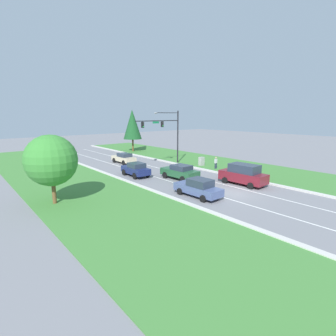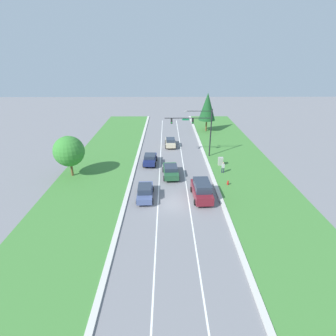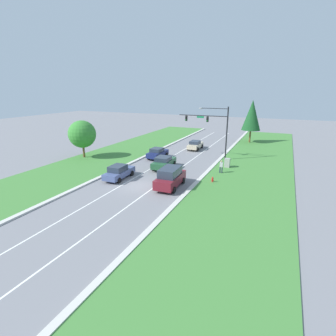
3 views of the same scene
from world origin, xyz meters
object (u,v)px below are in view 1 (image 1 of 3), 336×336
forest_sedan (180,172)px  conifer_near_right_tree (132,124)px  oak_near_left_tree (51,161)px  burgundy_suv (243,174)px  fire_hydrant (239,171)px  utility_cabinet (201,162)px  slate_blue_sedan (198,188)px  pedestrian (216,162)px  champagne_sedan (124,158)px  navy_sedan (136,169)px  traffic_signal_mast (167,129)px

forest_sedan → conifer_near_right_tree: 24.97m
forest_sedan → oak_near_left_tree: (-13.87, 0.25, 2.83)m
burgundy_suv → fire_hydrant: burgundy_suv is taller
utility_cabinet → oak_near_left_tree: size_ratio=0.22×
slate_blue_sedan → oak_near_left_tree: size_ratio=0.81×
pedestrian → oak_near_left_tree: 21.62m
champagne_sedan → fire_hydrant: bearing=-66.1°
slate_blue_sedan → navy_sedan: (0.01, 10.43, 0.03)m
pedestrian → forest_sedan: bearing=6.3°
forest_sedan → fire_hydrant: (7.47, -2.80, -0.53)m
navy_sedan → champagne_sedan: bearing=70.9°
slate_blue_sedan → utility_cabinet: size_ratio=3.60×
burgundy_suv → pedestrian: size_ratio=3.00×
burgundy_suv → utility_cabinet: bearing=64.8°
utility_cabinet → pedestrian: size_ratio=0.77×
slate_blue_sedan → burgundy_suv: burgundy_suv is taller
traffic_signal_mast → pedestrian: size_ratio=4.68×
champagne_sedan → navy_sedan: (-3.31, -8.49, 0.04)m
oak_near_left_tree → forest_sedan: bearing=-1.1°
oak_near_left_tree → conifer_near_right_tree: bearing=46.0°
burgundy_suv → pedestrian: burgundy_suv is taller
forest_sedan → pedestrian: bearing=4.5°
forest_sedan → utility_cabinet: size_ratio=3.63×
burgundy_suv → conifer_near_right_tree: (4.63, 29.19, 4.32)m
pedestrian → conifer_near_right_tree: bearing=-93.2°
champagne_sedan → oak_near_left_tree: (-14.04, -12.71, 2.89)m
burgundy_suv → slate_blue_sedan: bearing=176.6°
burgundy_suv → oak_near_left_tree: (-17.46, 6.32, 2.59)m
burgundy_suv → navy_sedan: (-6.73, 10.54, -0.25)m
slate_blue_sedan → utility_cabinet: (10.90, 9.82, -0.18)m
traffic_signal_mast → fire_hydrant: (2.99, -10.62, -4.92)m
traffic_signal_mast → pedestrian: bearing=-65.6°
conifer_near_right_tree → fire_hydrant: bearing=-91.7°
burgundy_suv → forest_sedan: burgundy_suv is taller
traffic_signal_mast → utility_cabinet: (3.28, -3.95, -4.61)m
slate_blue_sedan → champagne_sedan: (3.31, 18.92, -0.01)m
champagne_sedan → pedestrian: (7.39, -11.94, 0.12)m
forest_sedan → utility_cabinet: (7.75, 3.87, -0.22)m
fire_hydrant → slate_blue_sedan: bearing=-163.5°
champagne_sedan → pedestrian: pedestrian is taller
champagne_sedan → slate_blue_sedan: bearing=-100.9°
traffic_signal_mast → fire_hydrant: bearing=-74.3°
navy_sedan → oak_near_left_tree: bearing=-156.4°
pedestrian → oak_near_left_tree: (-21.43, -0.77, 2.77)m
slate_blue_sedan → navy_sedan: slate_blue_sedan is taller
oak_near_left_tree → traffic_signal_mast: bearing=22.4°
pedestrian → fire_hydrant: (-0.09, -3.83, -0.59)m
traffic_signal_mast → burgundy_suv: (-0.88, -13.88, -4.15)m
slate_blue_sedan → navy_sedan: 10.43m
fire_hydrant → oak_near_left_tree: (-21.34, 3.06, 3.36)m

